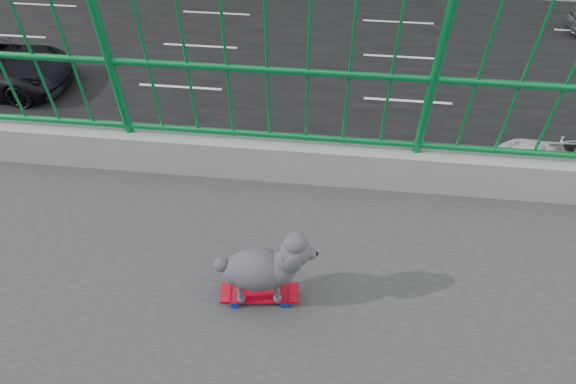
# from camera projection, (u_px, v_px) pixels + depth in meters

# --- Properties ---
(road) EXTENTS (18.00, 90.00, 0.02)m
(road) POSITION_uv_depth(u_px,v_px,m) (180.00, 87.00, 16.99)
(road) COLOR black
(road) RESTS_ON ground
(skateboard) EXTENTS (0.18, 0.45, 0.06)m
(skateboard) POSITION_uv_depth(u_px,v_px,m) (260.00, 294.00, 2.72)
(skateboard) COLOR red
(skateboard) RESTS_ON footbridge
(poodle) EXTENTS (0.27, 0.55, 0.46)m
(poodle) POSITION_uv_depth(u_px,v_px,m) (263.00, 267.00, 2.54)
(poodle) COLOR #302E33
(poodle) RESTS_ON skateboard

